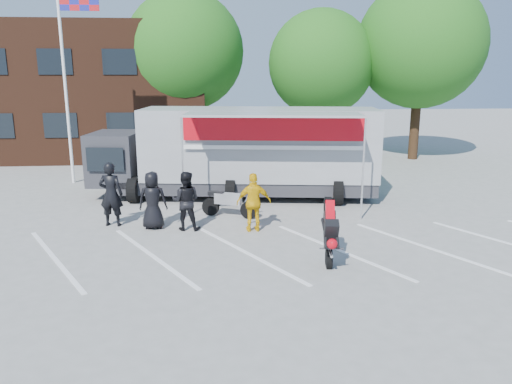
{
  "coord_description": "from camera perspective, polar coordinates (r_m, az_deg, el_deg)",
  "views": [
    {
      "loc": [
        -0.6,
        -11.06,
        4.53
      ],
      "look_at": [
        0.54,
        2.28,
        1.3
      ],
      "focal_mm": 35.0,
      "sensor_mm": 36.0,
      "label": 1
    }
  ],
  "objects": [
    {
      "name": "spectator_leather_a",
      "position": [
        14.96,
        -11.73,
        -0.93
      ],
      "size": [
        0.86,
        0.58,
        1.72
      ],
      "primitive_type": "imported",
      "rotation": [
        0.0,
        0.0,
        3.1
      ],
      "color": "black",
      "rests_on": "ground"
    },
    {
      "name": "flagpole",
      "position": [
        21.81,
        -20.54,
        14.11
      ],
      "size": [
        1.61,
        0.12,
        8.0
      ],
      "color": "white",
      "rests_on": "ground"
    },
    {
      "name": "parking_bay_lines",
      "position": [
        12.9,
        -1.93,
        -6.99
      ],
      "size": [
        18.09,
        13.33,
        0.01
      ],
      "primitive_type": "cube",
      "rotation": [
        0.0,
        0.0,
        0.52
      ],
      "color": "white",
      "rests_on": "ground"
    },
    {
      "name": "stunt_bike_rider",
      "position": [
        12.66,
        8.05,
        -7.56
      ],
      "size": [
        0.89,
        1.57,
        1.76
      ],
      "primitive_type": null,
      "rotation": [
        0.0,
        0.0,
        -0.12
      ],
      "color": "black",
      "rests_on": "ground"
    },
    {
      "name": "tree_right",
      "position": [
        27.71,
        18.31,
        15.7
      ],
      "size": [
        6.46,
        6.46,
        9.12
      ],
      "color": "#382314",
      "rests_on": "ground"
    },
    {
      "name": "office_building",
      "position": [
        30.56,
        -23.22,
        10.56
      ],
      "size": [
        18.0,
        8.0,
        7.0
      ],
      "primitive_type": "cube",
      "color": "#432315",
      "rests_on": "ground"
    },
    {
      "name": "transporter_truck",
      "position": [
        18.56,
        -1.15,
        -0.57
      ],
      "size": [
        10.8,
        6.22,
        3.26
      ],
      "primitive_type": null,
      "rotation": [
        0.0,
        0.0,
        -0.13
      ],
      "color": "#979B9F",
      "rests_on": "ground"
    },
    {
      "name": "spectator_leather_b",
      "position": [
        15.51,
        -16.24,
        -0.24
      ],
      "size": [
        0.78,
        0.57,
        1.95
      ],
      "primitive_type": "imported",
      "rotation": [
        0.0,
        0.0,
        2.98
      ],
      "color": "black",
      "rests_on": "ground"
    },
    {
      "name": "tree_mid",
      "position": [
        26.66,
        7.46,
        14.34
      ],
      "size": [
        5.44,
        5.44,
        7.68
      ],
      "color": "#382314",
      "rests_on": "ground"
    },
    {
      "name": "parked_motorcycle",
      "position": [
        16.05,
        -3.02,
        -2.86
      ],
      "size": [
        2.01,
        1.31,
        1.0
      ],
      "primitive_type": null,
      "rotation": [
        0.0,
        0.0,
        1.18
      ],
      "color": "silver",
      "rests_on": "ground"
    },
    {
      "name": "ground",
      "position": [
        11.97,
        -1.68,
        -8.69
      ],
      "size": [
        100.0,
        100.0,
        0.0
      ],
      "primitive_type": "plane",
      "color": "#969691",
      "rests_on": "ground"
    },
    {
      "name": "spectator_hivis",
      "position": [
        14.41,
        -0.25,
        -1.2
      ],
      "size": [
        1.03,
        0.47,
        1.72
      ],
      "primitive_type": "imported",
      "rotation": [
        0.0,
        0.0,
        3.19
      ],
      "color": "yellow",
      "rests_on": "ground"
    },
    {
      "name": "tree_left",
      "position": [
        27.12,
        -8.16,
        15.62
      ],
      "size": [
        6.12,
        6.12,
        8.64
      ],
      "color": "#382314",
      "rests_on": "ground"
    },
    {
      "name": "spectator_leather_c",
      "position": [
        14.69,
        -8.04,
        -1.0
      ],
      "size": [
        0.93,
        0.77,
        1.74
      ],
      "primitive_type": "imported",
      "rotation": [
        0.0,
        0.0,
        3.0
      ],
      "color": "black",
      "rests_on": "ground"
    }
  ]
}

